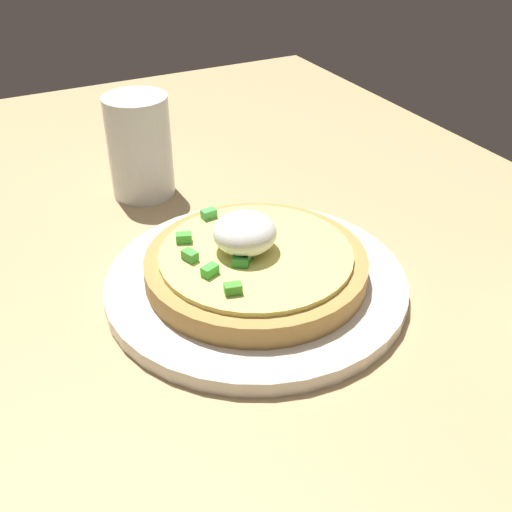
# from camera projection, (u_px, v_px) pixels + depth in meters

# --- Properties ---
(dining_table) EXTENTS (1.13, 0.81, 0.03)m
(dining_table) POSITION_uv_depth(u_px,v_px,m) (218.00, 298.00, 0.53)
(dining_table) COLOR tan
(dining_table) RESTS_ON ground
(plate) EXTENTS (0.25, 0.25, 0.01)m
(plate) POSITION_uv_depth(u_px,v_px,m) (256.00, 283.00, 0.52)
(plate) COLOR silver
(plate) RESTS_ON dining_table
(pizza) EXTENTS (0.18, 0.18, 0.06)m
(pizza) POSITION_uv_depth(u_px,v_px,m) (255.00, 262.00, 0.51)
(pizza) COLOR #B68B48
(pizza) RESTS_ON plate
(cup_near) EXTENTS (0.07, 0.07, 0.11)m
(cup_near) POSITION_uv_depth(u_px,v_px,m) (137.00, 153.00, 0.64)
(cup_near) COLOR silver
(cup_near) RESTS_ON dining_table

